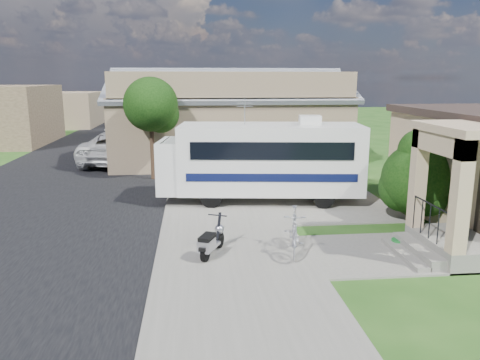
{
  "coord_description": "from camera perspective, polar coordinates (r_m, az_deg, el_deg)",
  "views": [
    {
      "loc": [
        -1.99,
        -12.1,
        4.51
      ],
      "look_at": [
        -0.5,
        2.5,
        1.3
      ],
      "focal_mm": 35.0,
      "sensor_mm": 36.0,
      "label": 1
    }
  ],
  "objects": [
    {
      "name": "garden_hose",
      "position": [
        13.58,
        18.79,
        -7.34
      ],
      "size": [
        0.4,
        0.4,
        0.18
      ],
      "primitive_type": "cylinder",
      "color": "#146723",
      "rests_on": "ground"
    },
    {
      "name": "van",
      "position": [
        32.28,
        -13.86,
        5.52
      ],
      "size": [
        2.59,
        6.12,
        1.76
      ],
      "primitive_type": "imported",
      "rotation": [
        0.0,
        0.0,
        -0.02
      ],
      "color": "silver",
      "rests_on": "ground"
    },
    {
      "name": "walk_slab",
      "position": [
        12.97,
        17.41,
        -8.49
      ],
      "size": [
        4.0,
        3.0,
        0.05
      ],
      "primitive_type": "cube",
      "color": "slate",
      "rests_on": "ground"
    },
    {
      "name": "motorhome",
      "position": [
        17.15,
        2.77,
        2.6
      ],
      "size": [
        7.54,
        3.13,
        3.75
      ],
      "rotation": [
        0.0,
        0.0,
        -0.12
      ],
      "color": "silver",
      "rests_on": "ground"
    },
    {
      "name": "pickup_truck",
      "position": [
        26.11,
        -14.08,
        4.01
      ],
      "size": [
        4.15,
        6.89,
        1.79
      ],
      "primitive_type": "imported",
      "rotation": [
        0.0,
        0.0,
        2.95
      ],
      "color": "silver",
      "rests_on": "ground"
    },
    {
      "name": "driveway_slab",
      "position": [
        17.54,
        5.85,
        -2.54
      ],
      "size": [
        7.0,
        6.0,
        0.05
      ],
      "primitive_type": "cube",
      "color": "slate",
      "rests_on": "ground"
    },
    {
      "name": "warehouse",
      "position": [
        26.26,
        -1.46,
        6.82
      ],
      "size": [
        12.5,
        8.4,
        5.04
      ],
      "color": "#826A51",
      "rests_on": "ground"
    },
    {
      "name": "scooter",
      "position": [
        12.01,
        -3.55,
        -7.48
      ],
      "size": [
        0.81,
        1.4,
        0.97
      ],
      "rotation": [
        0.0,
        0.0,
        -0.41
      ],
      "color": "black",
      "rests_on": "ground"
    },
    {
      "name": "street_tree_a",
      "position": [
        21.26,
        -10.55,
        8.73
      ],
      "size": [
        2.44,
        2.4,
        4.58
      ],
      "color": "#2E2114",
      "rests_on": "ground"
    },
    {
      "name": "bicycle",
      "position": [
        12.26,
        6.63,
        -6.44
      ],
      "size": [
        0.93,
        2.0,
        1.16
      ],
      "primitive_type": "imported",
      "rotation": [
        0.0,
        0.0,
        -0.21
      ],
      "color": "#B0B0B8",
      "rests_on": "ground"
    },
    {
      "name": "street_tree_b",
      "position": [
        31.22,
        -9.1,
        10.13
      ],
      "size": [
        2.44,
        2.4,
        4.73
      ],
      "color": "#2E2114",
      "rests_on": "ground"
    },
    {
      "name": "sidewalk_slab",
      "position": [
        22.57,
        -3.19,
        0.87
      ],
      "size": [
        4.0,
        80.0,
        0.06
      ],
      "primitive_type": "cube",
      "color": "slate",
      "rests_on": "ground"
    },
    {
      "name": "street_tree_c",
      "position": [
        40.21,
        -8.38,
        10.2
      ],
      "size": [
        2.44,
        2.4,
        4.42
      ],
      "color": "#2E2114",
      "rests_on": "ground"
    },
    {
      "name": "street_slab",
      "position": [
        23.22,
        -19.43,
        0.45
      ],
      "size": [
        9.0,
        80.0,
        0.02
      ],
      "primitive_type": "cube",
      "color": "black",
      "rests_on": "ground"
    },
    {
      "name": "shrub",
      "position": [
        15.66,
        20.94,
        0.53
      ],
      "size": [
        2.43,
        2.32,
        2.98
      ],
      "color": "#2E2114",
      "rests_on": "ground"
    },
    {
      "name": "distant_bldg_near",
      "position": [
        47.99,
        -21.76,
        7.99
      ],
      "size": [
        8.0,
        7.0,
        3.2
      ],
      "primitive_type": "cube",
      "color": "#826A51",
      "rests_on": "ground"
    },
    {
      "name": "ground",
      "position": [
        13.06,
        3.33,
        -7.88
      ],
      "size": [
        120.0,
        120.0,
        0.0
      ],
      "primitive_type": "plane",
      "color": "#1B4412"
    }
  ]
}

